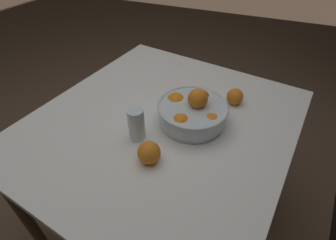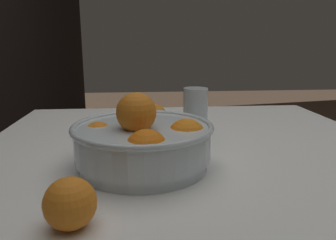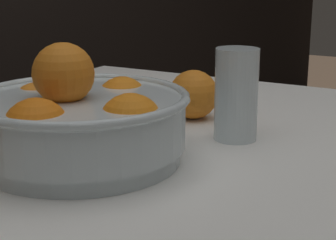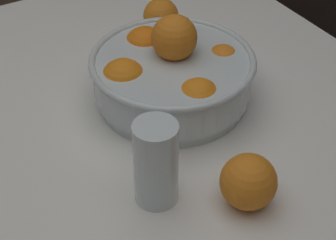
{
  "view_description": "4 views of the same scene",
  "coord_description": "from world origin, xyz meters",
  "views": [
    {
      "loc": [
        0.7,
        0.46,
        1.49
      ],
      "look_at": [
        0.04,
        0.06,
        0.83
      ],
      "focal_mm": 28.0,
      "sensor_mm": 36.0,
      "label": 1
    },
    {
      "loc": [
        -0.7,
        0.12,
        1.02
      ],
      "look_at": [
        0.02,
        0.06,
        0.85
      ],
      "focal_mm": 35.0,
      "sensor_mm": 36.0,
      "label": 2
    },
    {
      "loc": [
        -0.62,
        -0.33,
        1.02
      ],
      "look_at": [
        0.01,
        0.02,
        0.82
      ],
      "focal_mm": 60.0,
      "sensor_mm": 36.0,
      "label": 3
    },
    {
      "loc": [
        0.63,
        -0.3,
        1.38
      ],
      "look_at": [
        0.04,
        0.05,
        0.81
      ],
      "focal_mm": 60.0,
      "sensor_mm": 36.0,
      "label": 4
    }
  ],
  "objects": [
    {
      "name": "orange_loose_near_bowl",
      "position": [
        0.21,
        0.08,
        0.81
      ],
      "size": [
        0.08,
        0.08,
        0.08
      ],
      "primitive_type": "sphere",
      "color": "orange",
      "rests_on": "dining_table"
    },
    {
      "name": "juice_glass",
      "position": [
        0.13,
        -0.03,
        0.83
      ],
      "size": [
        0.06,
        0.06,
        0.14
      ],
      "color": "#F4A314",
      "rests_on": "dining_table"
    },
    {
      "name": "dining_table",
      "position": [
        0.0,
        0.0,
        0.69
      ],
      "size": [
        1.13,
        1.04,
        0.77
      ],
      "color": "white",
      "rests_on": "ground_plane"
    },
    {
      "name": "fruit_bowl",
      "position": [
        -0.06,
        0.11,
        0.82
      ],
      "size": [
        0.29,
        0.29,
        0.16
      ],
      "color": "silver",
      "rests_on": "dining_table"
    }
  ]
}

